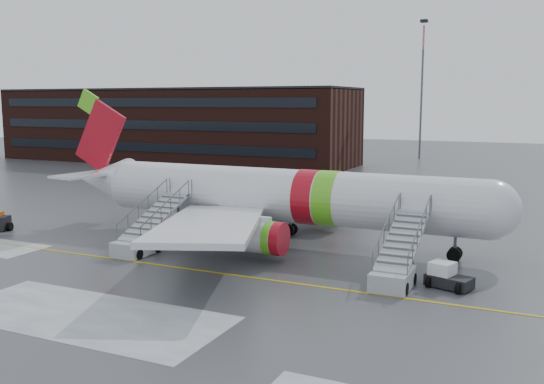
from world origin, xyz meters
The scene contains 7 objects.
ground centered at (0.00, 0.00, 0.00)m, with size 260.00×260.00×0.00m, color #494C4F.
airliner centered at (-4.53, 7.82, 3.42)m, with size 35.03×32.97×11.18m.
airstair_fwd centered at (6.21, 1.28, 1.06)m, with size 2.05×7.70×3.48m.
airstair_aft centered at (-11.08, 1.28, 1.06)m, with size 2.05×7.70×3.48m.
pushback_tug centered at (8.86, 1.86, 0.61)m, with size 2.70×2.33×1.39m.
terminal_building centered at (-45.00, 54.98, 6.20)m, with size 62.00×16.11×12.30m.
light_mast_far_n centered at (-8.00, 78.00, 13.84)m, with size 1.20×1.20×24.25m.
Camera 1 is at (13.74, -31.39, 10.14)m, focal length 40.00 mm.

